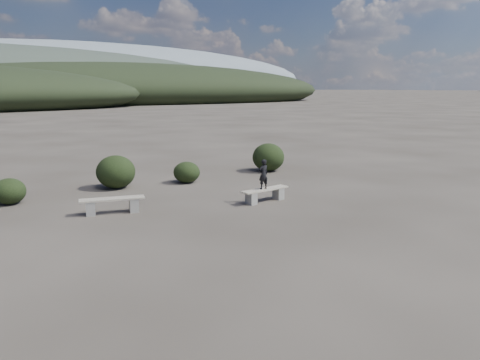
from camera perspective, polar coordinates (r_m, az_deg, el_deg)
ground at (r=11.81m, az=6.86°, el=-8.34°), size 1200.00×1200.00×0.00m
bench_left at (r=15.38m, az=-15.29°, el=-2.85°), size 2.05×0.91×0.50m
bench_right at (r=16.38m, az=3.08°, el=-1.69°), size 1.90×0.57×0.47m
seated_person at (r=16.18m, az=2.86°, el=0.70°), size 0.39×0.26×1.04m
shrub_a at (r=17.85m, az=-26.32°, el=-1.24°), size 1.09×1.09×0.90m
shrub_b at (r=19.15m, az=-14.91°, el=0.97°), size 1.53×1.53×1.31m
shrub_c at (r=19.73m, az=-6.52°, el=0.95°), size 1.11×1.11×0.89m
shrub_d at (r=22.37m, az=3.48°, el=2.79°), size 1.52×1.52×1.33m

